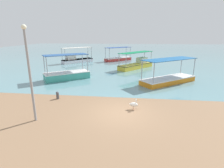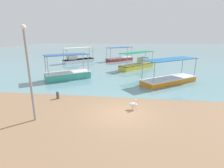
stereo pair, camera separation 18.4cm
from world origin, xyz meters
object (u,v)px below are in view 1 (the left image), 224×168
(fishing_boat_near_right, at_px, (118,58))
(fishing_boat_far_right, at_px, (168,78))
(fishing_boat_center, at_px, (137,64))
(lamp_post, at_px, (29,70))
(pelican, at_px, (134,104))
(fishing_boat_near_left, at_px, (76,59))
(fishing_boat_outer, at_px, (67,74))
(mooring_bollard, at_px, (58,95))

(fishing_boat_near_right, bearing_deg, fishing_boat_far_right, -67.37)
(fishing_boat_center, relative_size, lamp_post, 1.12)
(fishing_boat_near_right, bearing_deg, lamp_post, -96.32)
(fishing_boat_far_right, distance_m, pelican, 8.44)
(lamp_post, bearing_deg, fishing_boat_far_right, 45.42)
(fishing_boat_far_right, bearing_deg, fishing_boat_near_left, 138.40)
(pelican, distance_m, lamp_post, 7.05)
(fishing_boat_far_right, height_order, fishing_boat_outer, fishing_boat_outer)
(fishing_boat_near_right, xyz_separation_m, mooring_bollard, (-3.11, -22.60, -0.17))
(fishing_boat_center, bearing_deg, fishing_boat_near_right, 114.19)
(fishing_boat_near_left, distance_m, fishing_boat_near_right, 8.43)
(fishing_boat_outer, bearing_deg, pelican, -45.14)
(fishing_boat_outer, xyz_separation_m, mooring_bollard, (1.63, -6.50, -0.26))
(fishing_boat_near_left, relative_size, lamp_post, 0.97)
(fishing_boat_center, relative_size, fishing_boat_outer, 1.20)
(fishing_boat_outer, relative_size, lamp_post, 0.94)
(fishing_boat_far_right, xyz_separation_m, lamp_post, (-9.77, -9.91, 2.68))
(mooring_bollard, bearing_deg, fishing_boat_center, 65.35)
(fishing_boat_near_left, height_order, mooring_bollard, fishing_boat_near_left)
(fishing_boat_far_right, relative_size, mooring_bollard, 10.30)
(fishing_boat_outer, bearing_deg, mooring_bollard, -75.91)
(fishing_boat_near_right, height_order, lamp_post, lamp_post)
(lamp_post, height_order, mooring_bollard, lamp_post)
(fishing_boat_near_right, height_order, pelican, fishing_boat_near_right)
(mooring_bollard, bearing_deg, fishing_boat_near_left, 103.35)
(fishing_boat_near_right, relative_size, pelican, 6.71)
(fishing_boat_near_left, bearing_deg, pelican, -62.26)
(fishing_boat_center, relative_size, fishing_boat_far_right, 0.97)
(fishing_boat_center, height_order, fishing_boat_outer, fishing_boat_outer)
(fishing_boat_near_left, bearing_deg, fishing_boat_outer, -77.03)
(fishing_boat_center, bearing_deg, fishing_boat_far_right, -68.88)
(fishing_boat_far_right, height_order, lamp_post, lamp_post)
(fishing_boat_near_left, xyz_separation_m, pelican, (10.73, -20.41, -0.26))
(fishing_boat_far_right, distance_m, mooring_bollard, 11.72)
(fishing_boat_outer, height_order, lamp_post, lamp_post)
(fishing_boat_center, distance_m, pelican, 16.01)
(pelican, bearing_deg, fishing_boat_near_right, 97.38)
(fishing_boat_center, relative_size, fishing_boat_near_right, 1.17)
(fishing_boat_near_left, height_order, fishing_boat_near_right, fishing_boat_near_left)
(fishing_boat_center, relative_size, mooring_bollard, 10.03)
(fishing_boat_near_left, relative_size, pelican, 6.79)
(fishing_boat_near_right, bearing_deg, fishing_boat_outer, -106.42)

